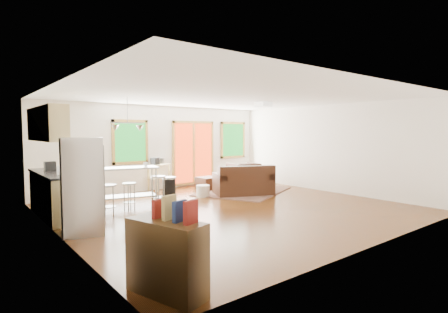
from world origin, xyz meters
TOP-DOWN VIEW (x-y plane):
  - floor at (0.00, 0.00)m, footprint 7.50×7.00m
  - ceiling at (0.00, 0.00)m, footprint 7.50×7.00m
  - back_wall at (0.00, 3.51)m, footprint 7.50×0.02m
  - left_wall at (-3.76, 0.00)m, footprint 0.02×7.00m
  - right_wall at (3.76, 0.00)m, footprint 0.02×7.00m
  - front_wall at (0.00, -3.51)m, footprint 7.50×0.02m
  - window_left at (-1.00, 3.46)m, footprint 1.10×0.05m
  - french_doors at (1.20, 3.46)m, footprint 1.60×0.05m
  - window_right at (2.90, 3.46)m, footprint 1.10×0.05m
  - rug at (1.72, 1.54)m, footprint 3.36×3.05m
  - loveseat at (1.37, 1.13)m, footprint 1.84×1.47m
  - coffee_table at (1.93, 1.98)m, footprint 1.08×0.80m
  - armchair at (2.31, 2.23)m, footprint 1.01×0.97m
  - ottoman at (1.09, 2.48)m, footprint 0.59×0.59m
  - pouf at (0.30, 1.62)m, footprint 0.46×0.46m
  - vase at (1.78, 1.83)m, footprint 0.21×0.22m
  - book at (2.03, 1.81)m, footprint 0.21×0.04m
  - cabinets at (-3.49, 1.70)m, footprint 0.64×2.24m
  - refrigerator at (-3.34, 0.02)m, footprint 0.85×0.84m
  - island at (-1.88, 1.71)m, footprint 1.59×0.94m
  - cup at (-1.37, 1.69)m, footprint 0.12×0.10m
  - bar_stool_a at (-2.56, 0.98)m, footprint 0.42×0.42m
  - bar_stool_b at (-2.01, 1.21)m, footprint 0.35×0.35m
  - bar_stool_c at (-1.28, 1.21)m, footprint 0.43×0.43m
  - trash_can at (-0.78, 1.58)m, footprint 0.41×0.41m
  - kitchen_cart at (-0.17, 3.34)m, footprint 0.78×0.65m
  - bookshelf at (-3.35, -2.94)m, footprint 0.61×0.99m
  - ceiling_flush at (1.60, 0.60)m, footprint 0.35×0.35m
  - pendant_light at (-1.90, 1.50)m, footprint 0.80×0.18m

SIDE VIEW (x-z plane):
  - floor at x=0.00m, z-range -0.02..0.00m
  - rug at x=1.72m, z-range 0.00..0.03m
  - pouf at x=0.30m, z-range 0.00..0.32m
  - ottoman at x=1.09m, z-range 0.00..0.39m
  - trash_can at x=-0.78m, z-range 0.00..0.64m
  - coffee_table at x=1.93m, z-range 0.14..0.53m
  - loveseat at x=1.37m, z-range -0.09..0.77m
  - bookshelf at x=-3.35m, z-range -0.12..0.98m
  - armchair at x=2.31m, z-range 0.00..0.89m
  - bar_stool_b at x=-2.01m, z-range 0.16..0.80m
  - bar_stool_a at x=-2.56m, z-range 0.17..0.84m
  - vase at x=1.78m, z-range 0.35..0.70m
  - book at x=2.03m, z-range 0.40..0.69m
  - bar_stool_c at x=-1.28m, z-range 0.18..0.92m
  - island at x=-1.88m, z-range 0.18..1.12m
  - kitchen_cart at x=-0.17m, z-range 0.19..1.20m
  - refrigerator at x=-3.34m, z-range 0.00..1.69m
  - cabinets at x=-3.49m, z-range -0.22..2.08m
  - cup at x=-1.37m, z-range 0.95..1.07m
  - french_doors at x=1.20m, z-range 0.05..2.15m
  - back_wall at x=0.00m, z-range 0.00..2.60m
  - left_wall at x=-3.76m, z-range 0.00..2.60m
  - right_wall at x=3.76m, z-range 0.00..2.60m
  - front_wall at x=0.00m, z-range 0.00..2.60m
  - window_left at x=-1.00m, z-range 0.85..2.15m
  - window_right at x=2.90m, z-range 0.85..2.15m
  - pendant_light at x=-1.90m, z-range 1.50..2.29m
  - ceiling_flush at x=1.60m, z-range 2.47..2.59m
  - ceiling at x=0.00m, z-range 2.60..2.62m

